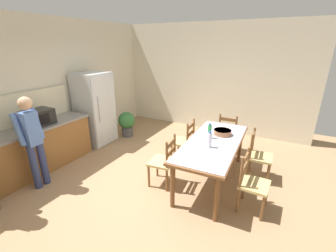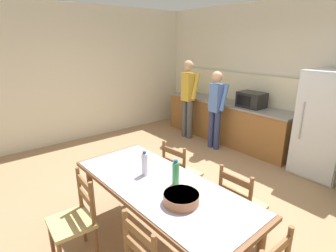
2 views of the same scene
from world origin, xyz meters
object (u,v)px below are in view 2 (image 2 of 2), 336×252
bottle_near_centre (145,164)px  chair_side_far_right (240,206)px  dining_table (161,191)px  chair_side_far_left (180,174)px  chair_side_near_left (75,220)px  person_at_counter (216,106)px  microwave (251,100)px  refrigerator (325,125)px  person_at_sink (188,95)px  serving_bowl (181,198)px  bottle_off_centre (176,173)px

bottle_near_centre → chair_side_far_right: bearing=46.7°
dining_table → bottle_near_centre: bearing=-177.9°
chair_side_far_left → chair_side_near_left: 1.45m
dining_table → person_at_counter: 3.01m
microwave → chair_side_far_left: microwave is taller
refrigerator → person_at_counter: size_ratio=1.08×
person_at_counter → person_at_sink: bearing=88.6°
chair_side_far_left → chair_side_near_left: same height
refrigerator → person_at_sink: bearing=-170.0°
microwave → person_at_sink: bearing=-159.1°
chair_side_far_right → person_at_counter: person_at_counter is taller
microwave → chair_side_far_right: microwave is taller
person_at_counter → chair_side_near_left: bearing=-161.6°
bottle_near_centre → person_at_sink: 3.37m
bottle_near_centre → chair_side_far_right: 1.13m
microwave → chair_side_far_right: (1.52, -2.36, -0.60)m
chair_side_near_left → chair_side_far_right: 1.73m
person_at_sink → dining_table: bearing=-137.5°
microwave → serving_bowl: (1.45, -3.15, -0.21)m
dining_table → person_at_sink: bearing=132.5°
dining_table → bottle_off_centre: size_ratio=7.86×
refrigerator → chair_side_far_left: bearing=-109.0°
dining_table → chair_side_near_left: bearing=-120.8°
chair_side_near_left → dining_table: bearing=61.8°
chair_side_far_left → chair_side_far_right: size_ratio=1.00×
refrigerator → chair_side_far_left: 2.54m
chair_side_far_left → person_at_counter: 2.19m
chair_side_near_left → chair_side_far_right: (0.89, 1.48, 0.00)m
refrigerator → person_at_counter: bearing=-165.0°
chair_side_near_left → person_at_counter: size_ratio=0.57×
microwave → person_at_sink: size_ratio=0.29×
dining_table → chair_side_far_left: size_ratio=2.33×
bottle_off_centre → serving_bowl: bearing=-31.4°
microwave → person_at_counter: 0.71m
chair_side_near_left → person_at_sink: (-1.94, 3.34, 0.54)m
refrigerator → bottle_near_centre: size_ratio=6.40×
refrigerator → person_at_sink: (-2.71, -0.48, 0.12)m
dining_table → bottle_off_centre: (0.10, 0.11, 0.21)m
refrigerator → person_at_sink: size_ratio=0.98×
serving_bowl → chair_side_far_right: 0.89m
bottle_off_centre → serving_bowl: 0.32m
bottle_near_centre → person_at_counter: person_at_counter is taller
refrigerator → serving_bowl: 3.13m
chair_side_near_left → bottle_off_centre: bearing=60.1°
microwave → bottle_near_centre: bearing=-75.3°
refrigerator → chair_side_far_left: refrigerator is taller
chair_side_far_right → person_at_sink: 3.43m
dining_table → chair_side_far_left: 0.90m
refrigerator → chair_side_near_left: bearing=-101.3°
bottle_near_centre → person_at_counter: (-1.28, 2.59, -0.01)m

